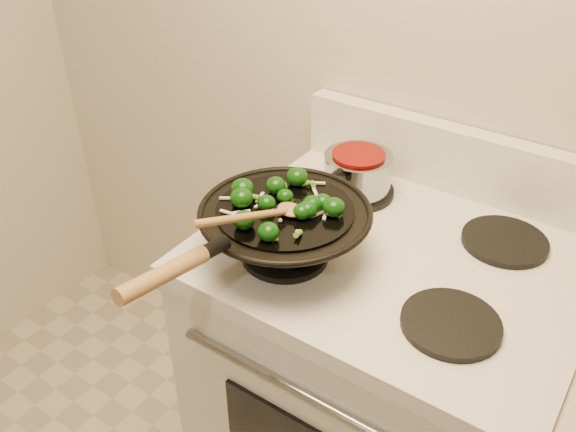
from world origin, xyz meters
The scene contains 5 objects.
stove centered at (-0.27, 1.17, 0.47)m, with size 0.78×0.67×1.08m.
wok centered at (-0.45, 1.02, 0.99)m, with size 0.35×0.57×0.17m.
stirfry centered at (-0.46, 1.02, 1.05)m, with size 0.24×0.25×0.04m.
wooden_spoon centered at (-0.44, 0.94, 1.07)m, with size 0.08×0.26×0.10m.
saucepan centered at (-0.45, 1.32, 0.98)m, with size 0.16×0.26×0.09m.
Camera 1 is at (0.12, 0.20, 1.70)m, focal length 38.00 mm.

